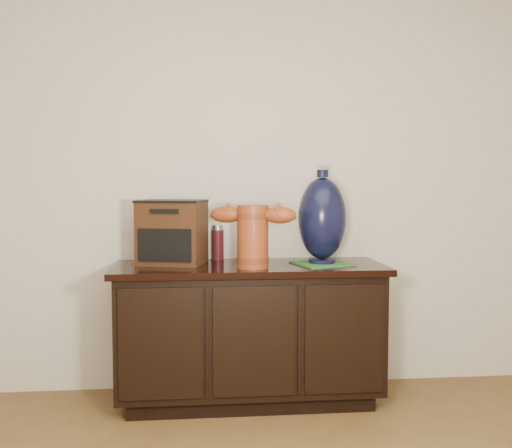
{
  "coord_description": "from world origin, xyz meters",
  "views": [
    {
      "loc": [
        -0.29,
        -0.97,
        1.2
      ],
      "look_at": [
        0.03,
        2.18,
        0.98
      ],
      "focal_mm": 42.0,
      "sensor_mm": 36.0,
      "label": 1
    }
  ],
  "objects": [
    {
      "name": "lamp_base",
      "position": [
        0.39,
        2.2,
        1.0
      ],
      "size": [
        0.32,
        0.32,
        0.5
      ],
      "rotation": [
        0.0,
        0.0,
        0.3
      ],
      "color": "black",
      "rests_on": "green_mat"
    },
    {
      "name": "tv_radio",
      "position": [
        -0.42,
        2.31,
        0.93
      ],
      "size": [
        0.41,
        0.36,
        0.35
      ],
      "rotation": [
        0.0,
        0.0,
        -0.26
      ],
      "color": "#361C0D",
      "rests_on": "sideboard"
    },
    {
      "name": "room",
      "position": [
        0.0,
        0.0,
        1.3
      ],
      "size": [
        5.0,
        5.0,
        5.0
      ],
      "color": "brown",
      "rests_on": "ground"
    },
    {
      "name": "terracotta_vessel",
      "position": [
        0.01,
        2.1,
        0.94
      ],
      "size": [
        0.46,
        0.22,
        0.33
      ],
      "rotation": [
        0.0,
        0.0,
        -0.33
      ],
      "color": "#8F3D1A",
      "rests_on": "sideboard"
    },
    {
      "name": "sideboard",
      "position": [
        0.0,
        2.23,
        0.39
      ],
      "size": [
        1.46,
        0.56,
        0.75
      ],
      "color": "black",
      "rests_on": "ground"
    },
    {
      "name": "spray_can",
      "position": [
        -0.16,
        2.45,
        0.85
      ],
      "size": [
        0.07,
        0.07,
        0.2
      ],
      "color": "maroon",
      "rests_on": "sideboard"
    },
    {
      "name": "green_mat",
      "position": [
        0.39,
        2.2,
        0.76
      ],
      "size": [
        0.34,
        0.34,
        0.01
      ],
      "primitive_type": "cube",
      "rotation": [
        0.0,
        0.0,
        0.3
      ],
      "color": "#2E642D",
      "rests_on": "sideboard"
    }
  ]
}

